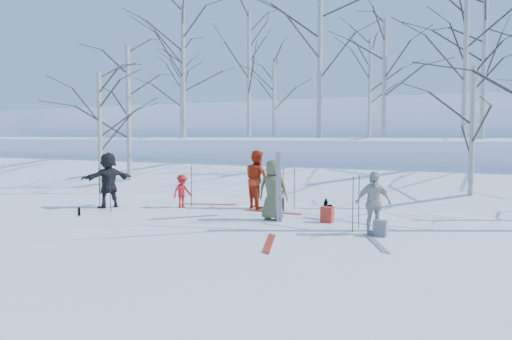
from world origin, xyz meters
The scene contains 41 objects.
ground centered at (0.00, 0.00, 0.00)m, with size 120.00×120.00×0.00m, color white.
snow_ramp centered at (0.00, 7.00, 0.15)m, with size 70.00×9.50×1.40m, color white.
snow_plateau centered at (0.00, 17.00, 1.00)m, with size 70.00×18.00×2.20m, color white.
far_hill centered at (0.00, 38.00, 2.00)m, with size 90.00×30.00×6.00m, color white.
skier_olive_center centered at (0.94, 0.74, 0.83)m, with size 0.81×0.53×1.66m, color brown.
skier_red_north centered at (0.08, 2.63, 0.77)m, with size 0.56×0.37×1.53m, color #AB1018.
skier_redor_behind centered at (-0.51, 2.53, 0.93)m, with size 0.90×0.70×1.85m, color #B72C0E.
skier_red_seated centered at (-2.66, 1.44, 0.53)m, with size 0.69×0.40×1.07m, color #AB1018.
skier_cream_east centered at (3.90, 0.02, 0.75)m, with size 0.88×0.37×1.50m, color beige.
skier_grey_west centered at (-4.78, 0.37, 0.89)m, with size 1.66×0.53×1.79m, color black.
dog centered at (2.25, 1.66, 0.27)m, with size 0.29×0.64×0.54m, color black.
upright_ski_left centered at (1.19, 0.49, 0.95)m, with size 0.07×0.02×1.90m, color silver.
upright_ski_right centered at (1.27, 0.49, 0.95)m, with size 0.07×0.02×1.90m, color silver.
ski_pair_a centered at (4.21, -0.87, 0.01)m, with size 1.06×1.78×0.02m, color silver, non-canonical shape.
ski_pair_b centered at (2.19, -1.98, 0.01)m, with size 0.90×1.84×0.02m, color #A92218, non-canonical shape.
ski_pair_c centered at (-1.43, -0.12, 0.01)m, with size 1.35×1.60×0.02m, color silver, non-canonical shape.
ski_pair_d centered at (-4.88, -0.77, 0.01)m, with size 1.55×1.42×0.02m, color silver, non-canonical shape.
ski_pair_e centered at (0.33, 1.94, 0.01)m, with size 1.90×0.24×0.02m, color #A92218, non-canonical shape.
ski_pair_f centered at (-2.35, 2.46, 0.01)m, with size 1.84×0.87×0.02m, color #A92218, non-canonical shape.
ski_pole_a centered at (-4.50, -0.30, 0.67)m, with size 0.02×0.02×1.34m, color black.
ski_pole_b centered at (0.55, 2.21, 0.67)m, with size 0.02×0.02×1.34m, color black.
ski_pole_c centered at (3.38, 0.12, 0.67)m, with size 0.02×0.02×1.34m, color black.
ski_pole_d centered at (-2.52, 1.77, 0.67)m, with size 0.02×0.02×1.34m, color black.
ski_pole_e centered at (-4.09, -0.25, 0.67)m, with size 0.02×0.02×1.34m, color black.
ski_pole_f centered at (0.77, 2.55, 0.67)m, with size 0.02×0.02×1.34m, color black.
ski_pole_g centered at (3.38, 0.61, 0.67)m, with size 0.02×0.02×1.34m, color black.
backpack_red centered at (2.38, 1.08, 0.21)m, with size 0.32×0.22×0.42m, color #AE2A1A.
backpack_grey centered at (4.10, -0.11, 0.19)m, with size 0.30×0.20×0.38m, color slate.
backpack_dark centered at (0.38, 2.19, 0.20)m, with size 0.34×0.24×0.40m, color black.
birch_plateau_a centered at (-7.22, 14.07, 5.83)m, with size 5.68×5.68×7.26m, color silver, non-canonical shape.
birch_plateau_b centered at (1.20, 11.77, 4.94)m, with size 4.43×4.43×5.47m, color silver, non-canonical shape.
birch_plateau_c centered at (4.75, 10.75, 5.53)m, with size 5.26×5.26×6.66m, color silver, non-canonical shape.
birch_plateau_d centered at (-5.43, 13.72, 4.39)m, with size 3.67×3.67×4.38m, color silver, non-canonical shape.
birch_plateau_f centered at (-0.69, 16.19, 4.92)m, with size 4.40×4.40×5.43m, color silver, non-canonical shape.
birch_plateau_g centered at (5.24, 13.83, 5.89)m, with size 5.76×5.76×7.37m, color silver, non-canonical shape.
birch_plateau_i centered at (-9.48, 10.81, 5.78)m, with size 5.61×5.61×7.15m, color silver, non-canonical shape.
birch_plateau_k centered at (-11.43, 13.23, 4.85)m, with size 4.31×4.31×5.30m, color silver, non-canonical shape.
birch_plateau_l centered at (-1.49, 10.52, 6.10)m, with size 6.06×6.06×7.80m, color silver, non-canonical shape.
birch_edge_a centered at (-7.81, 3.01, 2.40)m, with size 3.96×3.96×4.80m, color silver, non-canonical shape.
birch_edge_d centered at (-8.41, 5.31, 3.11)m, with size 4.96×4.96×6.23m, color silver, non-canonical shape.
birch_edge_e centered at (5.52, 5.58, 2.24)m, with size 3.73×3.73×4.48m, color silver, non-canonical shape.
Camera 1 is at (6.94, -11.45, 2.33)m, focal length 35.00 mm.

